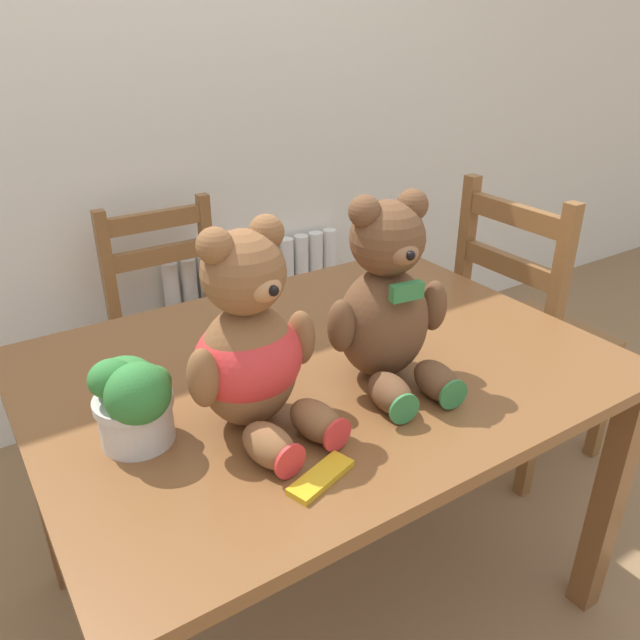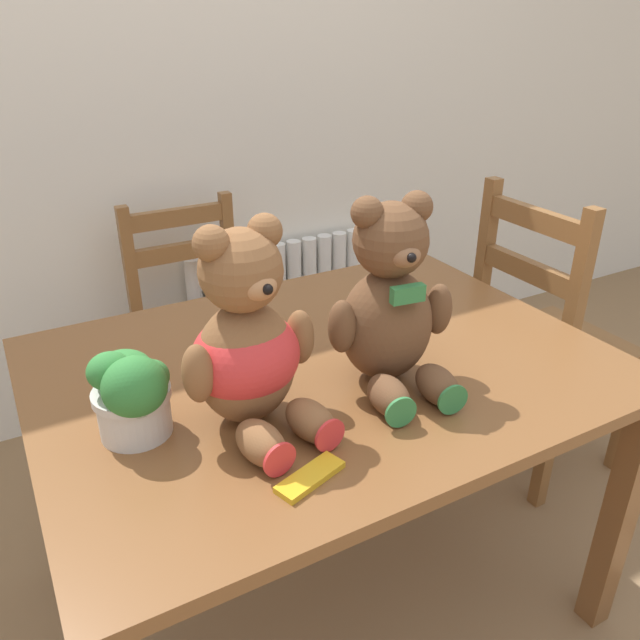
# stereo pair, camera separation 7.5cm
# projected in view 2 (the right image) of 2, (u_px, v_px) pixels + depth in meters

# --- Properties ---
(wall_back) EXTENTS (8.00, 0.04, 2.60)m
(wall_back) POSITION_uv_depth(u_px,v_px,m) (151.00, 55.00, 2.06)
(wall_back) COLOR silver
(wall_back) RESTS_ON ground_plane
(radiator) EXTENTS (0.79, 0.10, 0.59)m
(radiator) POSITION_uv_depth(u_px,v_px,m) (280.00, 318.00, 2.65)
(radiator) COLOR white
(radiator) RESTS_ON ground_plane
(dining_table) EXTENTS (1.25, 0.93, 0.73)m
(dining_table) POSITION_uv_depth(u_px,v_px,m) (325.00, 397.00, 1.44)
(dining_table) COLOR brown
(dining_table) RESTS_ON ground_plane
(wooden_chair_behind) EXTENTS (0.40, 0.41, 0.86)m
(wooden_chair_behind) POSITION_uv_depth(u_px,v_px,m) (199.00, 326.00, 2.21)
(wooden_chair_behind) COLOR brown
(wooden_chair_behind) RESTS_ON ground_plane
(wooden_chair_side) EXTENTS (0.41, 0.40, 0.98)m
(wooden_chair_side) POSITION_uv_depth(u_px,v_px,m) (545.00, 341.00, 2.02)
(wooden_chair_side) COLOR brown
(wooden_chair_side) RESTS_ON ground_plane
(teddy_bear_left) EXTENTS (0.28, 0.30, 0.40)m
(teddy_bear_left) POSITION_uv_depth(u_px,v_px,m) (248.00, 346.00, 1.13)
(teddy_bear_left) COLOR brown
(teddy_bear_left) RESTS_ON dining_table
(teddy_bear_right) EXTENTS (0.28, 0.29, 0.40)m
(teddy_bear_right) POSITION_uv_depth(u_px,v_px,m) (391.00, 305.00, 1.26)
(teddy_bear_right) COLOR brown
(teddy_bear_right) RESTS_ON dining_table
(potted_plant) EXTENTS (0.14, 0.17, 0.18)m
(potted_plant) POSITION_uv_depth(u_px,v_px,m) (131.00, 391.00, 1.12)
(potted_plant) COLOR beige
(potted_plant) RESTS_ON dining_table
(chocolate_bar) EXTENTS (0.14, 0.08, 0.01)m
(chocolate_bar) POSITION_uv_depth(u_px,v_px,m) (310.00, 477.00, 1.04)
(chocolate_bar) COLOR gold
(chocolate_bar) RESTS_ON dining_table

